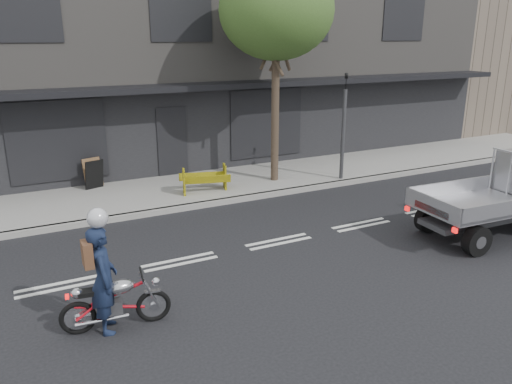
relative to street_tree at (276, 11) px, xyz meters
The scene contains 11 objects.
ground 7.09m from the street_tree, 117.65° to the right, with size 80.00×80.00×0.00m, color black.
sidewalk 5.67m from the street_tree, 167.20° to the left, with size 32.00×3.20×0.15m, color gray.
kerb 5.75m from the street_tree, 153.43° to the right, with size 32.00×0.20×0.15m, color gray.
building_main 7.54m from the street_tree, 107.22° to the left, with size 26.00×10.00×8.00m, color slate.
building_neighbour 19.17m from the street_tree, 21.75° to the left, with size 14.00×10.00×10.00m, color brown.
street_tree is the anchor object (origin of this frame).
traffic_light_pole 4.23m from the street_tree, 23.03° to the right, with size 0.12×0.12×3.50m.
motorcycle 10.00m from the street_tree, 135.96° to the right, with size 1.77×0.51×0.91m.
rider 9.90m from the street_tree, 136.63° to the right, with size 0.65×0.43×1.79m, color #141E38.
construction_barrier 5.35m from the street_tree, behind, with size 1.38×0.55×0.77m, color #FFEB0D, non-canonical shape.
sandwich_board 7.26m from the street_tree, 163.68° to the left, with size 0.56×0.38×0.89m, color black, non-canonical shape.
Camera 1 is at (-5.32, -9.33, 4.57)m, focal length 35.00 mm.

